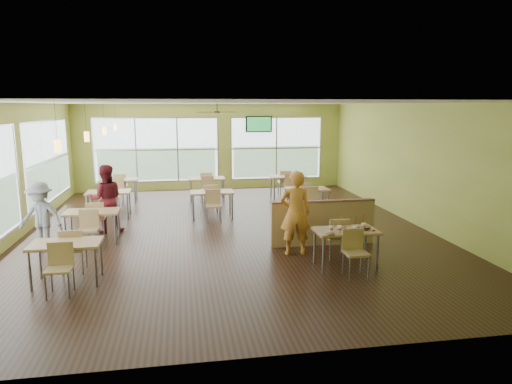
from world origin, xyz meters
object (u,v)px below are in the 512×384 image
(half_wall_divider, at_px, (323,222))
(food_basket, at_px, (364,228))
(man_plaid, at_px, (295,213))
(main_table, at_px, (346,236))

(half_wall_divider, relative_size, food_basket, 9.13)
(man_plaid, height_order, food_basket, man_plaid)
(half_wall_divider, distance_m, food_basket, 1.54)
(main_table, height_order, food_basket, main_table)
(main_table, relative_size, food_basket, 5.78)
(food_basket, bearing_deg, man_plaid, 140.68)
(half_wall_divider, bearing_deg, main_table, -90.00)
(main_table, bearing_deg, half_wall_divider, 90.00)
(half_wall_divider, bearing_deg, food_basket, -76.51)
(main_table, relative_size, man_plaid, 0.84)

